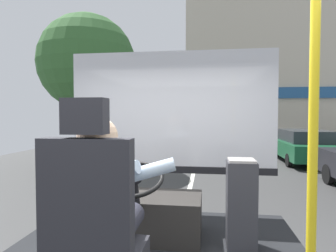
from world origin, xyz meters
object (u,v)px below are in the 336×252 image
object	(u,v)px
parked_car_charcoal	(260,129)
handrail_pole	(313,150)
steering_console	(144,214)
parked_car_white	(277,133)
bus_driver	(102,200)
fare_box	(241,204)
driver_seat	(94,236)
parked_car_green	(303,145)

from	to	relation	value
parked_car_charcoal	handrail_pole	bearing A→B (deg)	-99.39
steering_console	parked_car_white	distance (m)	16.38
steering_console	parked_car_white	world-z (taller)	steering_console
bus_driver	fare_box	size ratio (longest dim) A/B	1.04
driver_seat	parked_car_white	distance (m)	17.55
driver_seat	parked_car_charcoal	bearing A→B (deg)	77.87
driver_seat	handrail_pole	xyz separation A→B (m)	(1.09, -0.05, 0.49)
driver_seat	handrail_pole	distance (m)	1.20
handrail_pole	parked_car_green	bearing A→B (deg)	72.68
handrail_pole	parked_car_charcoal	world-z (taller)	handrail_pole
bus_driver	parked_car_white	xyz separation A→B (m)	(4.85, 16.74, -0.65)
parked_car_white	parked_car_charcoal	size ratio (longest dim) A/B	0.91
bus_driver	steering_console	world-z (taller)	bus_driver
bus_driver	parked_car_charcoal	world-z (taller)	bus_driver
driver_seat	parked_car_charcoal	distance (m)	22.67
driver_seat	parked_car_green	bearing A→B (deg)	67.41
driver_seat	handrail_pole	size ratio (longest dim) A/B	0.62
bus_driver	fare_box	world-z (taller)	bus_driver
bus_driver	steering_console	size ratio (longest dim) A/B	0.75
handrail_pole	driver_seat	bearing A→B (deg)	177.20
fare_box	bus_driver	bearing A→B (deg)	-132.53
driver_seat	steering_console	world-z (taller)	driver_seat
parked_car_charcoal	driver_seat	bearing A→B (deg)	-102.13
handrail_pole	fare_box	xyz separation A→B (m)	(-0.19, 1.16, -0.62)
bus_driver	steering_console	xyz separation A→B (m)	(0.00, 1.09, -0.46)
parked_car_green	handrail_pole	bearing A→B (deg)	-107.32
parked_car_green	parked_car_charcoal	size ratio (longest dim) A/B	1.02
bus_driver	parked_car_green	xyz separation A→B (m)	(4.41, 10.48, -0.73)
bus_driver	handrail_pole	xyz separation A→B (m)	(1.09, -0.18, 0.33)
steering_console	handrail_pole	size ratio (longest dim) A/B	0.54
handrail_pole	parked_car_white	distance (m)	17.35
parked_car_white	parked_car_green	bearing A→B (deg)	-93.96
fare_box	parked_car_charcoal	distance (m)	21.41
fare_box	parked_car_charcoal	xyz separation A→B (m)	(3.86, 21.05, -0.37)
bus_driver	steering_console	bearing A→B (deg)	90.00
fare_box	parked_car_white	world-z (taller)	fare_box
driver_seat	steering_console	size ratio (longest dim) A/B	1.15
driver_seat	parked_car_green	xyz separation A→B (m)	(4.41, 10.61, -0.57)
parked_car_green	parked_car_white	bearing A→B (deg)	86.04
driver_seat	fare_box	distance (m)	1.43
driver_seat	handrail_pole	world-z (taller)	handrail_pole
fare_box	parked_car_white	size ratio (longest dim) A/B	0.20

